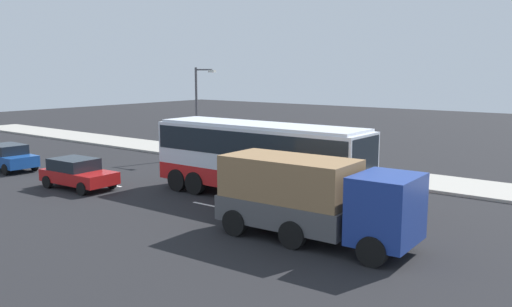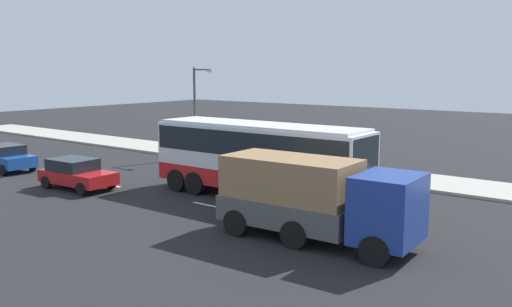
% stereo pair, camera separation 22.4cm
% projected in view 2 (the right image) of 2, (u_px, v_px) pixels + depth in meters
% --- Properties ---
extents(ground_plane, '(120.00, 120.00, 0.00)m').
position_uv_depth(ground_plane, '(242.00, 195.00, 25.30)').
color(ground_plane, black).
extents(sidewalk_curb, '(80.00, 4.00, 0.15)m').
position_uv_depth(sidewalk_curb, '(327.00, 169.00, 31.64)').
color(sidewalk_curb, '#A8A399').
rests_on(sidewalk_curb, ground_plane).
extents(lane_centreline, '(24.90, 0.16, 0.01)m').
position_uv_depth(lane_centreline, '(113.00, 186.00, 27.46)').
color(lane_centreline, white).
rests_on(lane_centreline, ground_plane).
extents(coach_bus, '(10.69, 2.87, 3.50)m').
position_uv_depth(coach_bus, '(259.00, 152.00, 24.41)').
color(coach_bus, red).
rests_on(coach_bus, ground_plane).
extents(cargo_truck, '(7.16, 2.79, 2.87)m').
position_uv_depth(cargo_truck, '(314.00, 197.00, 18.38)').
color(cargo_truck, navy).
rests_on(cargo_truck, ground_plane).
extents(car_blue_saloon, '(4.10, 2.01, 1.54)m').
position_uv_depth(car_blue_saloon, '(6.00, 157.00, 31.49)').
color(car_blue_saloon, '#194799').
rests_on(car_blue_saloon, ground_plane).
extents(car_red_compact, '(4.15, 2.17, 1.50)m').
position_uv_depth(car_red_compact, '(76.00, 173.00, 26.68)').
color(car_red_compact, '#B21919').
rests_on(car_red_compact, ground_plane).
extents(pedestrian_near_curb, '(0.32, 0.32, 1.55)m').
position_uv_depth(pedestrian_near_curb, '(337.00, 153.00, 31.62)').
color(pedestrian_near_curb, brown).
rests_on(pedestrian_near_curb, sidewalk_curb).
extents(street_lamp, '(1.78, 0.24, 5.95)m').
position_uv_depth(street_lamp, '(197.00, 105.00, 35.31)').
color(street_lamp, '#47474C').
rests_on(street_lamp, sidewalk_curb).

